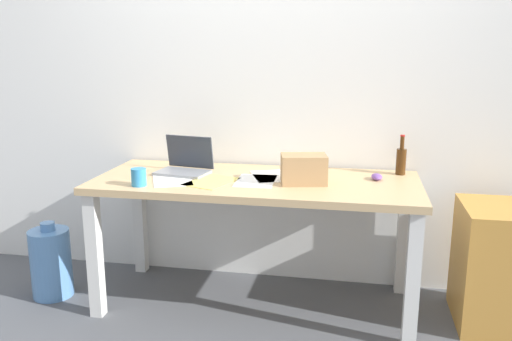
# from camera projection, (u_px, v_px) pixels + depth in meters

# --- Properties ---
(ground_plane) EXTENTS (8.00, 8.00, 0.00)m
(ground_plane) POSITION_uv_depth(u_px,v_px,m) (256.00, 302.00, 3.17)
(ground_plane) COLOR #515459
(back_wall) EXTENTS (5.20, 0.08, 2.60)m
(back_wall) POSITION_uv_depth(u_px,v_px,m) (269.00, 77.00, 3.29)
(back_wall) COLOR white
(back_wall) RESTS_ON ground
(desk) EXTENTS (1.82, 0.75, 0.76)m
(desk) POSITION_uv_depth(u_px,v_px,m) (256.00, 196.00, 3.02)
(desk) COLOR tan
(desk) RESTS_ON ground
(laptop_left) EXTENTS (0.33, 0.26, 0.21)m
(laptop_left) POSITION_uv_depth(u_px,v_px,m) (185.00, 165.00, 3.13)
(laptop_left) COLOR gray
(laptop_left) RESTS_ON desk
(beer_bottle) EXTENTS (0.06, 0.06, 0.23)m
(beer_bottle) POSITION_uv_depth(u_px,v_px,m) (401.00, 160.00, 3.09)
(beer_bottle) COLOR #47280F
(beer_bottle) RESTS_ON desk
(computer_mouse) EXTENTS (0.06, 0.10, 0.03)m
(computer_mouse) POSITION_uv_depth(u_px,v_px,m) (377.00, 177.00, 2.98)
(computer_mouse) COLOR #724799
(computer_mouse) RESTS_ON desk
(cardboard_box) EXTENTS (0.27, 0.21, 0.16)m
(cardboard_box) POSITION_uv_depth(u_px,v_px,m) (304.00, 169.00, 2.89)
(cardboard_box) COLOR tan
(cardboard_box) RESTS_ON desk
(coffee_mug) EXTENTS (0.08, 0.08, 0.09)m
(coffee_mug) POSITION_uv_depth(u_px,v_px,m) (139.00, 177.00, 2.84)
(coffee_mug) COLOR #338CC6
(coffee_mug) RESTS_ON desk
(paper_sheet_center) EXTENTS (0.22, 0.30, 0.00)m
(paper_sheet_center) POSITION_uv_depth(u_px,v_px,m) (256.00, 181.00, 2.95)
(paper_sheet_center) COLOR white
(paper_sheet_center) RESTS_ON desk
(paper_yellow_folder) EXTENTS (0.30, 0.35, 0.00)m
(paper_yellow_folder) POSITION_uv_depth(u_px,v_px,m) (211.00, 182.00, 2.94)
(paper_yellow_folder) COLOR #F4E06B
(paper_yellow_folder) RESTS_ON desk
(paper_sheet_front_left) EXTENTS (0.31, 0.35, 0.00)m
(paper_sheet_front_left) POSITION_uv_depth(u_px,v_px,m) (172.00, 180.00, 2.97)
(paper_sheet_front_left) COLOR white
(paper_sheet_front_left) RESTS_ON desk
(paper_sheet_near_back) EXTENTS (0.30, 0.35, 0.00)m
(paper_sheet_near_back) POSITION_uv_depth(u_px,v_px,m) (272.00, 176.00, 3.06)
(paper_sheet_near_back) COLOR white
(paper_sheet_near_back) RESTS_ON desk
(water_cooler_jug) EXTENTS (0.24, 0.24, 0.47)m
(water_cooler_jug) POSITION_uv_depth(u_px,v_px,m) (51.00, 263.00, 3.22)
(water_cooler_jug) COLOR #598CC6
(water_cooler_jug) RESTS_ON ground
(filing_cabinet) EXTENTS (0.40, 0.48, 0.66)m
(filing_cabinet) POSITION_uv_depth(u_px,v_px,m) (496.00, 266.00, 2.87)
(filing_cabinet) COLOR #C68938
(filing_cabinet) RESTS_ON ground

